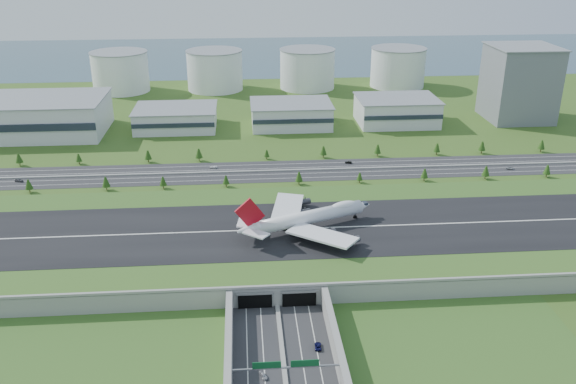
{
  "coord_description": "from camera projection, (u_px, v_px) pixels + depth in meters",
  "views": [
    {
      "loc": [
        -11.25,
        -248.8,
        132.65
      ],
      "look_at": [
        10.78,
        35.0,
        11.7
      ],
      "focal_mm": 38.0,
      "sensor_mm": 36.0,
      "label": 1
    }
  ],
  "objects": [
    {
      "name": "boeing_747",
      "position": [
        307.0,
        218.0,
        275.98
      ],
      "size": [
        65.21,
        60.43,
        21.3
      ],
      "rotation": [
        0.0,
        0.0,
        0.38
      ],
      "color": "white",
      "rests_on": "airfield_deck"
    },
    {
      "name": "bay_water",
      "position": [
        250.0,
        55.0,
        721.42
      ],
      "size": [
        1200.0,
        260.0,
        0.06
      ],
      "primitive_type": "cube",
      "color": "#314E5E",
      "rests_on": "ground"
    },
    {
      "name": "north_expressway",
      "position": [
        263.0,
        172.0,
        368.12
      ],
      "size": [
        560.0,
        36.0,
        0.12
      ],
      "primitive_type": "cube",
      "color": "#28282B",
      "rests_on": "ground"
    },
    {
      "name": "sign_gantry_near",
      "position": [
        286.0,
        368.0,
        191.04
      ],
      "size": [
        38.7,
        0.7,
        9.8
      ],
      "color": "gray",
      "rests_on": "ground"
    },
    {
      "name": "fuel_tank_a",
      "position": [
        120.0,
        72.0,
        550.04
      ],
      "size": [
        50.0,
        50.0,
        35.0
      ],
      "primitive_type": "cylinder",
      "color": "white",
      "rests_on": "ground"
    },
    {
      "name": "hangar_west",
      "position": [
        19.0,
        117.0,
        433.74
      ],
      "size": [
        120.0,
        60.0,
        25.0
      ],
      "primitive_type": "cube",
      "color": "silver",
      "rests_on": "ground"
    },
    {
      "name": "car_5",
      "position": [
        348.0,
        162.0,
        380.84
      ],
      "size": [
        4.51,
        2.49,
        1.41
      ],
      "primitive_type": "imported",
      "rotation": [
        0.0,
        0.0,
        -1.82
      ],
      "color": "black",
      "rests_on": "ground"
    },
    {
      "name": "airfield_deck",
      "position": [
        271.0,
        238.0,
        279.28
      ],
      "size": [
        520.0,
        100.0,
        9.2
      ],
      "color": "gray",
      "rests_on": "ground"
    },
    {
      "name": "tree_row",
      "position": [
        298.0,
        163.0,
        367.96
      ],
      "size": [
        495.94,
        48.64,
        8.3
      ],
      "color": "#3D2819",
      "rests_on": "ground"
    },
    {
      "name": "car_6",
      "position": [
        510.0,
        168.0,
        371.46
      ],
      "size": [
        5.68,
        4.06,
        1.44
      ],
      "primitive_type": "imported",
      "rotation": [
        0.0,
        0.0,
        1.21
      ],
      "color": "silver",
      "rests_on": "ground"
    },
    {
      "name": "fuel_tank_c",
      "position": [
        307.0,
        69.0,
        562.15
      ],
      "size": [
        50.0,
        50.0,
        35.0
      ],
      "primitive_type": "cylinder",
      "color": "white",
      "rests_on": "ground"
    },
    {
      "name": "car_7",
      "position": [
        213.0,
        167.0,
        373.11
      ],
      "size": [
        5.26,
        3.77,
        1.41
      ],
      "primitive_type": "imported",
      "rotation": [
        0.0,
        0.0,
        -1.98
      ],
      "color": "white",
      "rests_on": "ground"
    },
    {
      "name": "fuel_tank_b",
      "position": [
        215.0,
        70.0,
        556.1
      ],
      "size": [
        50.0,
        50.0,
        35.0
      ],
      "primitive_type": "cylinder",
      "color": "white",
      "rests_on": "ground"
    },
    {
      "name": "car_0",
      "position": [
        263.0,
        375.0,
        197.16
      ],
      "size": [
        3.07,
        4.4,
        1.39
      ],
      "primitive_type": "imported",
      "rotation": [
        0.0,
        0.0,
        0.39
      ],
      "color": "#B2B1B6",
      "rests_on": "ground"
    },
    {
      "name": "car_2",
      "position": [
        318.0,
        346.0,
        211.2
      ],
      "size": [
        2.58,
        4.99,
        1.35
      ],
      "primitive_type": "imported",
      "rotation": [
        0.0,
        0.0,
        3.07
      ],
      "color": "#0B0C37",
      "rests_on": "ground"
    },
    {
      "name": "hangar_mid_c",
      "position": [
        397.0,
        111.0,
        459.08
      ],
      "size": [
        58.0,
        42.0,
        19.0
      ],
      "primitive_type": "cube",
      "color": "silver",
      "rests_on": "ground"
    },
    {
      "name": "fuel_tank_d",
      "position": [
        398.0,
        68.0,
        568.21
      ],
      "size": [
        50.0,
        50.0,
        35.0
      ],
      "primitive_type": "cylinder",
      "color": "white",
      "rests_on": "ground"
    },
    {
      "name": "office_tower",
      "position": [
        519.0,
        84.0,
        463.4
      ],
      "size": [
        46.0,
        46.0,
        55.0
      ],
      "primitive_type": "cube",
      "color": "slate",
      "rests_on": "ground"
    },
    {
      "name": "ground",
      "position": [
        271.0,
        246.0,
        280.97
      ],
      "size": [
        1200.0,
        1200.0,
        0.0
      ],
      "primitive_type": "plane",
      "color": "#264D18",
      "rests_on": "ground"
    },
    {
      "name": "hangar_mid_b",
      "position": [
        291.0,
        114.0,
        453.78
      ],
      "size": [
        58.0,
        42.0,
        17.0
      ],
      "primitive_type": "cube",
      "color": "silver",
      "rests_on": "ground"
    },
    {
      "name": "car_4",
      "position": [
        19.0,
        180.0,
        352.67
      ],
      "size": [
        5.23,
        3.23,
        1.66
      ],
      "primitive_type": "imported",
      "rotation": [
        0.0,
        0.0,
        1.29
      ],
      "color": "#525156",
      "rests_on": "ground"
    },
    {
      "name": "hangar_mid_a",
      "position": [
        176.0,
        118.0,
        448.12
      ],
      "size": [
        58.0,
        42.0,
        15.0
      ],
      "primitive_type": "cube",
      "color": "silver",
      "rests_on": "ground"
    }
  ]
}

